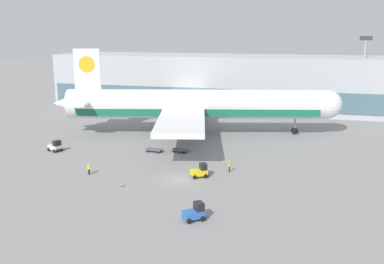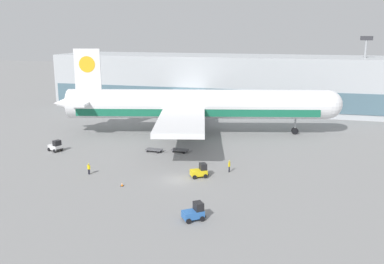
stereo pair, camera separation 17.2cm
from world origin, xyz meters
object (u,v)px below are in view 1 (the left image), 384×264
(baggage_tug_foreground, at_px, (200,171))
(baggage_dolly_second, at_px, (180,150))
(baggage_tug_mid, at_px, (195,212))
(ground_crew_near, at_px, (229,165))
(baggage_tug_far, at_px, (55,146))
(baggage_dolly_lead, at_px, (154,150))
(traffic_cone_near, at_px, (122,184))
(ground_crew_far, at_px, (89,168))
(light_mast, at_px, (363,69))
(airplane_main, at_px, (193,105))

(baggage_tug_foreground, bearing_deg, baggage_dolly_second, 88.77)
(baggage_tug_mid, relative_size, ground_crew_near, 1.56)
(baggage_tug_foreground, distance_m, baggage_tug_far, 28.27)
(baggage_dolly_lead, xyz_separation_m, traffic_cone_near, (1.41, -16.85, -0.11))
(baggage_tug_far, bearing_deg, traffic_cone_near, -12.25)
(baggage_dolly_second, bearing_deg, traffic_cone_near, -94.12)
(baggage_dolly_lead, height_order, ground_crew_far, ground_crew_far)
(baggage_dolly_lead, bearing_deg, ground_crew_far, -105.77)
(baggage_tug_foreground, xyz_separation_m, baggage_tug_mid, (2.79, -13.94, 0.00))
(baggage_tug_mid, bearing_deg, ground_crew_near, 50.05)
(light_mast, xyz_separation_m, ground_crew_far, (-43.32, -56.48, -10.36))
(baggage_tug_foreground, distance_m, traffic_cone_near, 11.23)
(baggage_dolly_lead, relative_size, traffic_cone_near, 6.64)
(ground_crew_near, bearing_deg, light_mast, -19.08)
(traffic_cone_near, bearing_deg, ground_crew_far, 153.96)
(baggage_tug_far, relative_size, ground_crew_near, 1.55)
(airplane_main, bearing_deg, baggage_tug_foreground, -86.75)
(baggage_tug_foreground, distance_m, baggage_tug_mid, 14.21)
(ground_crew_far, distance_m, traffic_cone_near, 7.43)
(light_mast, bearing_deg, baggage_tug_far, -139.51)
(baggage_dolly_lead, bearing_deg, baggage_tug_far, -161.48)
(light_mast, distance_m, airplane_main, 45.11)
(traffic_cone_near, bearing_deg, airplane_main, 86.78)
(airplane_main, distance_m, traffic_cone_near, 32.21)
(light_mast, height_order, baggage_tug_far, light_mast)
(baggage_dolly_second, xyz_separation_m, traffic_cone_near, (-2.96, -17.86, -0.11))
(ground_crew_near, height_order, ground_crew_far, ground_crew_near)
(ground_crew_near, distance_m, ground_crew_far, 20.63)
(light_mast, distance_m, baggage_tug_foreground, 60.98)
(ground_crew_far, bearing_deg, airplane_main, -90.13)
(baggage_tug_far, distance_m, ground_crew_near, 31.37)
(baggage_tug_mid, xyz_separation_m, baggage_tug_far, (-30.26, 20.60, 0.00))
(baggage_dolly_lead, bearing_deg, baggage_tug_mid, -55.87)
(baggage_tug_mid, height_order, baggage_tug_far, same)
(baggage_tug_mid, xyz_separation_m, traffic_cone_near, (-12.10, 7.68, -0.60))
(baggage_tug_far, relative_size, baggage_dolly_lead, 0.74)
(baggage_tug_far, xyz_separation_m, ground_crew_near, (31.18, -3.44, 0.19))
(baggage_dolly_lead, bearing_deg, baggage_dolly_second, 18.25)
(light_mast, relative_size, baggage_dolly_second, 5.10)
(baggage_dolly_second, distance_m, ground_crew_near, 13.11)
(baggage_tug_foreground, relative_size, traffic_cone_near, 4.98)
(airplane_main, bearing_deg, ground_crew_near, -76.41)
(baggage_dolly_second, bearing_deg, ground_crew_far, -118.04)
(airplane_main, bearing_deg, ground_crew_far, -119.78)
(baggage_tug_mid, distance_m, traffic_cone_near, 14.35)
(baggage_dolly_lead, bearing_deg, light_mast, 53.69)
(baggage_tug_foreground, height_order, baggage_tug_mid, same)
(ground_crew_far, bearing_deg, light_mast, -111.10)
(airplane_main, distance_m, baggage_dolly_lead, 16.11)
(light_mast, height_order, airplane_main, light_mast)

